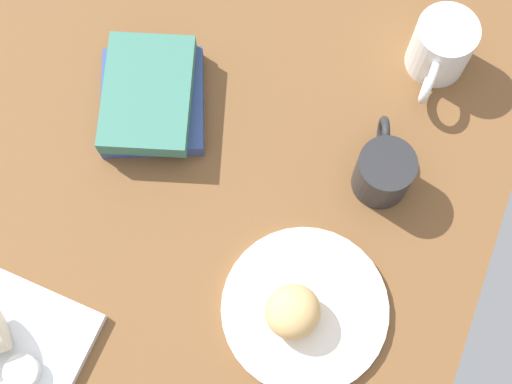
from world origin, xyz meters
TOP-DOWN VIEW (x-y plane):
  - dining_table at (0.00, 0.00)cm, footprint 110.00×90.00cm
  - round_plate at (-8.76, -22.44)cm, footprint 23.60×23.60cm
  - scone_pastry at (-10.32, -21.03)cm, footprint 9.97×9.90cm
  - sauce_cup at (-30.87, 10.07)cm, footprint 4.69×4.69cm
  - book_stack at (12.33, 10.28)cm, footprint 21.93×20.85cm
  - coffee_mug at (35.09, -27.97)cm, footprint 14.56×9.34cm
  - second_mug at (13.51, -26.12)cm, footprint 12.66×8.35cm

SIDE VIEW (x-z plane):
  - dining_table at x=0.00cm, z-range 0.00..4.00cm
  - round_plate at x=-8.76cm, z-range 4.00..5.40cm
  - sauce_cup at x=-30.87cm, z-range 5.69..7.86cm
  - book_stack at x=12.33cm, z-range 3.94..9.96cm
  - second_mug at x=13.51cm, z-range 4.10..12.68cm
  - scone_pastry at x=-10.32cm, z-range 5.40..11.49cm
  - coffee_mug at x=35.09cm, z-range 4.11..14.05cm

